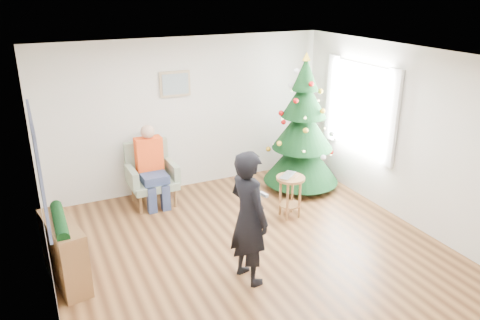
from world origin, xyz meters
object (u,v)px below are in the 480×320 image
christmas_tree (303,129)px  console (64,252)px  stool (290,196)px  standing_man (249,218)px  armchair (152,181)px

christmas_tree → console: bearing=-163.4°
stool → console: console is taller
standing_man → stool: bearing=-58.8°
christmas_tree → stool: 1.39m
armchair → standing_man: (0.48, -2.59, 0.46)m
christmas_tree → stool: christmas_tree is taller
stool → console: 3.33m
standing_man → console: bearing=54.8°
christmas_tree → stool: size_ratio=3.61×
stool → standing_man: (-1.31, -1.20, 0.50)m
christmas_tree → stool: (-0.77, -0.90, -0.73)m
armchair → console: bearing=-132.9°
stool → standing_man: bearing=-137.4°
christmas_tree → console: christmas_tree is taller
standing_man → console: 2.24m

